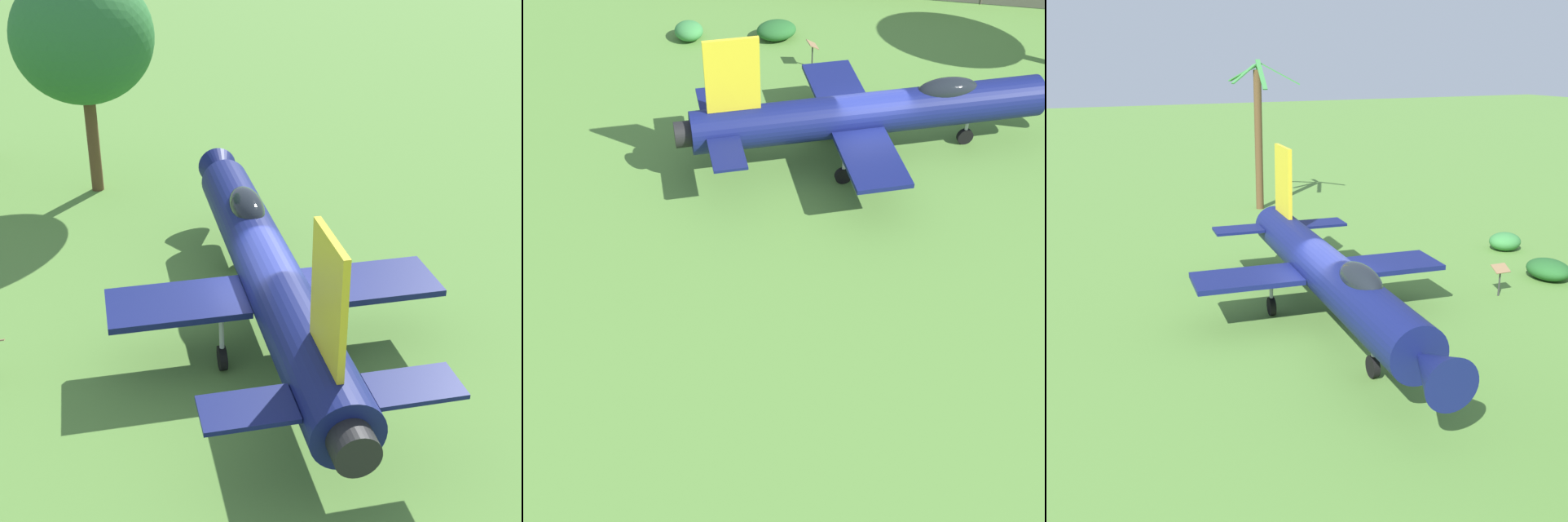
{
  "view_description": "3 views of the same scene",
  "coord_description": "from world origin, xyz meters",
  "views": [
    {
      "loc": [
        -15.96,
        5.73,
        10.98
      ],
      "look_at": [
        0.63,
        0.01,
        1.79
      ],
      "focal_mm": 53.95,
      "sensor_mm": 36.0,
      "label": 1
    },
    {
      "loc": [
        -9.78,
        -20.59,
        16.0
      ],
      "look_at": [
        -5.07,
        -5.96,
        1.5
      ],
      "focal_mm": 51.91,
      "sensor_mm": 36.0,
      "label": 2
    },
    {
      "loc": [
        17.0,
        -8.34,
        8.07
      ],
      "look_at": [
        -1.34,
        -0.03,
        1.7
      ],
      "focal_mm": 44.47,
      "sensor_mm": 36.0,
      "label": 3
    }
  ],
  "objects": [
    {
      "name": "info_plaque",
      "position": [
        0.26,
        6.68,
        0.85
      ],
      "size": [
        0.41,
        0.61,
        1.14
      ],
      "color": "#333333",
      "rests_on": "ground_plane"
    },
    {
      "name": "display_jet",
      "position": [
        0.35,
        -0.04,
        1.79
      ],
      "size": [
        14.48,
        8.19,
        5.0
      ],
      "rotation": [
        0.0,
        0.0,
        6.17
      ],
      "color": "#111951",
      "rests_on": "ground_plane"
    },
    {
      "name": "shrub_by_tree",
      "position": [
        -0.41,
        9.61,
        0.39
      ],
      "size": [
        1.8,
        1.46,
        0.77
      ],
      "color": "#235B26",
      "rests_on": "ground_plane"
    },
    {
      "name": "shrub_near_fence",
      "position": [
        -4.16,
        10.75,
        0.39
      ],
      "size": [
        1.27,
        1.4,
        0.78
      ],
      "color": "#387F3D",
      "rests_on": "ground_plane"
    },
    {
      "name": "ground_plane",
      "position": [
        0.0,
        0.0,
        0.0
      ],
      "size": [
        200.0,
        200.0,
        0.0
      ],
      "primitive_type": "plane",
      "color": "#568438"
    }
  ]
}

